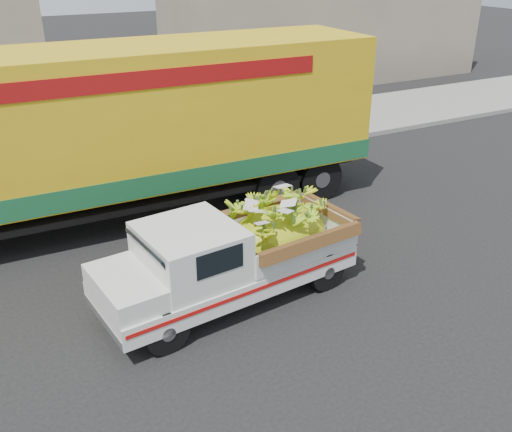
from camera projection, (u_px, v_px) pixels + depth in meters
ground at (145, 347)px, 8.81m from camera, size 100.00×100.00×0.00m
curb at (57, 188)px, 14.45m from camera, size 60.00×0.25×0.15m
sidewalk at (43, 163)px, 16.13m from camera, size 60.00×4.00×0.14m
building_right at (322, 10)px, 26.34m from camera, size 14.00×6.00×6.00m
pickup_truck at (245, 251)px, 9.85m from camera, size 4.65×2.12×1.58m
semi_trailer at (110, 130)px, 12.02m from camera, size 12.02×2.78×3.80m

